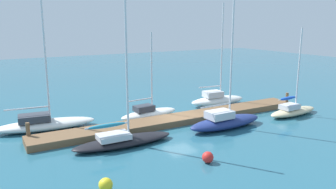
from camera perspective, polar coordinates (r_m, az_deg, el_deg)
ground_plane at (r=28.48m, az=2.00°, el=-4.68°), size 120.00×120.00×0.00m
dock_pier at (r=28.40m, az=2.00°, el=-4.19°), size 24.40×2.28×0.51m
dock_piling_near_end at (r=25.45m, az=-22.68°, el=-6.02°), size 0.28×0.28×1.46m
dock_piling_far_end at (r=35.09m, az=19.54°, el=-0.90°), size 0.28×0.28×1.46m
sailboat_0 at (r=28.04m, az=-20.32°, el=-4.58°), size 7.85×2.91×10.14m
sailboat_1 at (r=23.27m, az=-7.79°, el=-7.45°), size 7.13×2.06×10.88m
sailboat_2 at (r=29.54m, az=-3.29°, el=-3.07°), size 5.71×2.26×7.45m
sailboat_3 at (r=27.09m, az=9.69°, el=-4.37°), size 6.86×2.23×11.37m
sailboat_4 at (r=34.38m, az=8.36°, el=-0.78°), size 6.12×2.41×10.07m
sailboat_5 at (r=32.34m, az=20.44°, el=-2.46°), size 5.79×1.94×7.83m
mooring_buoy_red at (r=20.59m, az=6.78°, el=-10.56°), size 0.70×0.70×0.70m
mooring_buoy_yellow at (r=17.57m, az=-10.55°, el=-14.86°), size 0.71×0.71×0.71m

